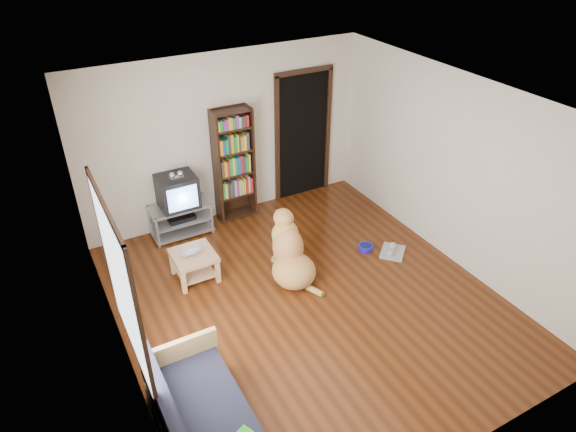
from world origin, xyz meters
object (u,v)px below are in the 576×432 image
grey_rag (393,252)px  dog (290,254)px  coffee_table (194,261)px  crt_tv (177,190)px  dog_bowl (366,248)px  laptop (194,254)px  bookshelf (233,159)px  tv_stand (181,218)px

grey_rag → dog: 1.61m
grey_rag → coffee_table: bearing=162.8°
crt_tv → coffee_table: (-0.20, -1.14, -0.46)m
dog → coffee_table: bearing=154.2°
dog_bowl → crt_tv: size_ratio=0.38×
laptop → bookshelf: bookshelf is taller
crt_tv → bookshelf: bookshelf is taller
tv_stand → coffee_table: tv_stand is taller
laptop → coffee_table: (-0.00, 0.03, -0.13)m
coffee_table → dog: dog is taller
dog_bowl → crt_tv: crt_tv is taller
bookshelf → coffee_table: (-1.15, -1.21, -0.72)m
tv_stand → crt_tv: bearing=90.0°
dog_bowl → grey_rag: bearing=-39.8°
bookshelf → dog: bearing=-89.8°
bookshelf → coffee_table: bearing=-133.3°
coffee_table → dog: (1.15, -0.56, 0.06)m
bookshelf → coffee_table: size_ratio=3.27×
grey_rag → coffee_table: coffee_table is taller
grey_rag → tv_stand: tv_stand is taller
tv_stand → bookshelf: bearing=5.6°
laptop → crt_tv: size_ratio=0.51×
tv_stand → dog: (0.96, -1.68, 0.07)m
coffee_table → grey_rag: bearing=-17.2°
grey_rag → dog_bowl: bearing=140.2°
grey_rag → crt_tv: crt_tv is taller
bookshelf → coffee_table: 1.82m
dog_bowl → bookshelf: bookshelf is taller
grey_rag → crt_tv: size_ratio=0.69×
dog_bowl → tv_stand: size_ratio=0.24×
laptop → coffee_table: size_ratio=0.54×
grey_rag → dog: dog is taller
grey_rag → bookshelf: size_ratio=0.22×
laptop → coffee_table: laptop is taller
crt_tv → bookshelf: size_ratio=0.32×
laptop → grey_rag: (2.71, -0.81, -0.40)m
dog_bowl → tv_stand: (-2.21, 1.71, 0.23)m
dog_bowl → dog: size_ratio=0.19×
coffee_table → dog: 1.28m
crt_tv → bookshelf: (0.95, 0.07, 0.26)m
bookshelf → coffee_table: bookshelf is taller
tv_stand → crt_tv: (0.00, 0.02, 0.47)m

